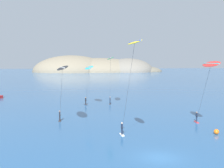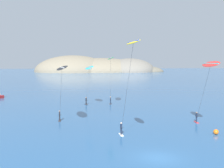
{
  "view_description": "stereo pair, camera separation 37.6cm",
  "coord_description": "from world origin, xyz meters",
  "px_view_note": "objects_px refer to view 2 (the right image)",
  "views": [
    {
      "loc": [
        -8.31,
        -27.07,
        9.96
      ],
      "look_at": [
        -2.09,
        22.75,
        5.66
      ],
      "focal_mm": 45.0,
      "sensor_mm": 36.0,
      "label": 1
    },
    {
      "loc": [
        -7.94,
        -27.11,
        9.96
      ],
      "look_at": [
        -2.09,
        22.75,
        5.66
      ],
      "focal_mm": 45.0,
      "sensor_mm": 36.0,
      "label": 2
    }
  ],
  "objects_px": {
    "kitesurfer_black": "(62,71)",
    "marker_buoy": "(216,132)",
    "kitesurfer_green": "(111,62)",
    "kitesurfer_yellow": "(132,54)",
    "kitesurfer_red": "(210,69)",
    "kitesurfer_cyan": "(89,71)"
  },
  "relations": [
    {
      "from": "kitesurfer_black",
      "to": "marker_buoy",
      "type": "relative_size",
      "value": 13.31
    },
    {
      "from": "kitesurfer_green",
      "to": "kitesurfer_red",
      "type": "distance_m",
      "value": 23.9
    },
    {
      "from": "kitesurfer_black",
      "to": "kitesurfer_cyan",
      "type": "height_order",
      "value": "kitesurfer_black"
    },
    {
      "from": "kitesurfer_black",
      "to": "kitesurfer_cyan",
      "type": "relative_size",
      "value": 1.06
    },
    {
      "from": "kitesurfer_green",
      "to": "kitesurfer_black",
      "type": "relative_size",
      "value": 1.14
    },
    {
      "from": "kitesurfer_yellow",
      "to": "marker_buoy",
      "type": "height_order",
      "value": "kitesurfer_yellow"
    },
    {
      "from": "kitesurfer_black",
      "to": "kitesurfer_green",
      "type": "bearing_deg",
      "value": 62.94
    },
    {
      "from": "kitesurfer_red",
      "to": "kitesurfer_yellow",
      "type": "bearing_deg",
      "value": -151.63
    },
    {
      "from": "kitesurfer_yellow",
      "to": "kitesurfer_black",
      "type": "bearing_deg",
      "value": 130.66
    },
    {
      "from": "kitesurfer_red",
      "to": "kitesurfer_yellow",
      "type": "xyz_separation_m",
      "value": [
        -12.5,
        -6.75,
        1.91
      ]
    },
    {
      "from": "kitesurfer_yellow",
      "to": "kitesurfer_cyan",
      "type": "relative_size",
      "value": 1.39
    },
    {
      "from": "kitesurfer_red",
      "to": "kitesurfer_cyan",
      "type": "height_order",
      "value": "kitesurfer_red"
    },
    {
      "from": "kitesurfer_yellow",
      "to": "marker_buoy",
      "type": "xyz_separation_m",
      "value": [
        12.28,
        3.88,
        -10.3
      ]
    },
    {
      "from": "kitesurfer_yellow",
      "to": "kitesurfer_cyan",
      "type": "xyz_separation_m",
      "value": [
        -3.8,
        28.24,
        -2.95
      ]
    },
    {
      "from": "kitesurfer_black",
      "to": "marker_buoy",
      "type": "height_order",
      "value": "kitesurfer_black"
    },
    {
      "from": "kitesurfer_green",
      "to": "kitesurfer_black",
      "type": "distance_m",
      "value": 20.03
    },
    {
      "from": "kitesurfer_green",
      "to": "kitesurfer_red",
      "type": "bearing_deg",
      "value": -60.49
    },
    {
      "from": "kitesurfer_black",
      "to": "kitesurfer_yellow",
      "type": "bearing_deg",
      "value": -49.34
    },
    {
      "from": "kitesurfer_red",
      "to": "kitesurfer_cyan",
      "type": "relative_size",
      "value": 1.12
    },
    {
      "from": "kitesurfer_red",
      "to": "marker_buoy",
      "type": "height_order",
      "value": "kitesurfer_red"
    },
    {
      "from": "kitesurfer_red",
      "to": "kitesurfer_green",
      "type": "bearing_deg",
      "value": 119.51
    },
    {
      "from": "kitesurfer_red",
      "to": "kitesurfer_cyan",
      "type": "bearing_deg",
      "value": 127.17
    }
  ]
}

